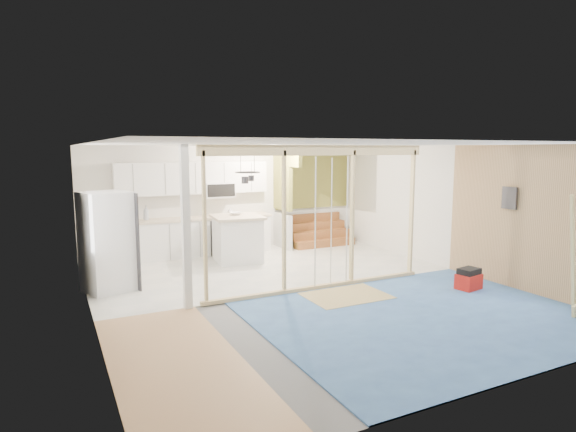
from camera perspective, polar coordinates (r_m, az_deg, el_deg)
name	(u,v)px	position (r m, az deg, el deg)	size (l,w,h in m)	color
room	(305,219)	(8.41, 1.97, -0.42)	(7.01, 8.01, 2.61)	slate
floor_overlays	(306,289)	(8.77, 2.16, -8.70)	(7.00, 8.00, 0.03)	beige
stud_frame	(291,203)	(8.24, 0.32, 1.56)	(4.66, 0.14, 2.60)	#E9D98E
base_cabinets	(170,241)	(11.12, -13.82, -2.95)	(4.45, 2.24, 0.93)	white
upper_cabinets	(196,179)	(11.58, -10.82, 4.31)	(3.60, 0.41, 0.85)	white
green_partition	(306,210)	(12.61, 2.19, 0.73)	(2.25, 1.51, 2.60)	olive
pot_rack	(248,175)	(9.92, -4.82, 4.87)	(0.52, 0.52, 0.72)	black
sheathing_panel	(540,221)	(9.23, 27.73, -0.58)	(0.02, 4.00, 2.60)	tan
electrical_panel	(509,198)	(9.51, 24.77, 1.95)	(0.04, 0.30, 0.40)	#38373C
ceiling_light	(296,148)	(11.63, 0.99, 8.01)	(0.32, 0.32, 0.08)	#FFEABF
fridge	(108,242)	(9.07, -20.55, -2.92)	(0.98, 0.95, 1.78)	white
island	(238,239)	(10.87, -6.00, -2.72)	(1.18, 1.18, 1.05)	white
bowl	(236,214)	(10.90, -6.23, 0.29)	(0.27, 0.27, 0.07)	silver
soap_bottle_a	(146,213)	(11.31, -16.48, 0.38)	(0.13, 0.13, 0.34)	#A6ADB9
soap_bottle_b	(230,211)	(11.71, -6.87, 0.55)	(0.09, 0.09, 0.20)	white
toolbox	(469,280)	(9.31, 20.62, -7.07)	(0.47, 0.38, 0.40)	#B71810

